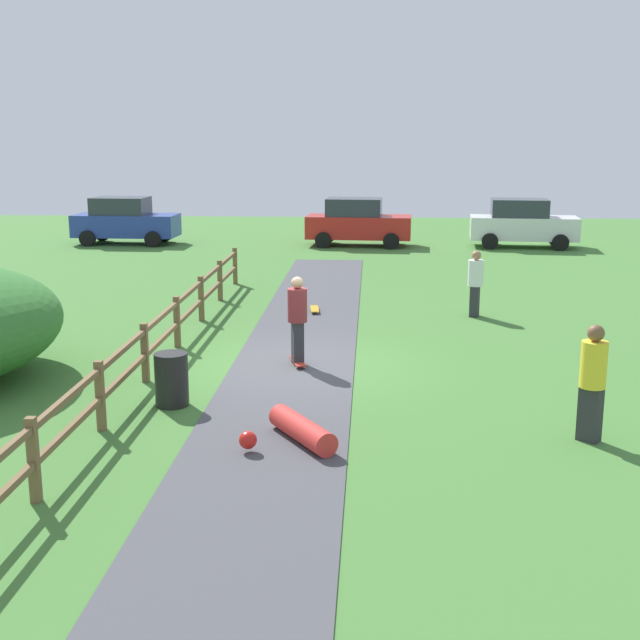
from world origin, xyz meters
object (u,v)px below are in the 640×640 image
at_px(skater_fallen, 298,431).
at_px(parked_car_blue, 125,221).
at_px(bystander_white, 475,281).
at_px(parked_car_red, 358,222).
at_px(skateboard_loose, 315,309).
at_px(bystander_yellow, 593,377).
at_px(trash_bin, 172,379).
at_px(parked_car_white, 522,223).
at_px(skater_riding, 297,316).

xyz_separation_m(skater_fallen, parked_car_blue, (-9.09, 22.31, 0.76)).
xyz_separation_m(bystander_white, parked_car_red, (-3.14, 13.30, 0.06)).
height_order(skater_fallen, bystander_white, bystander_white).
distance_m(parked_car_red, parked_car_blue, 9.57).
xyz_separation_m(skateboard_loose, bystander_yellow, (4.67, -8.86, 0.89)).
bearing_deg(trash_bin, parked_car_blue, 108.28).
height_order(trash_bin, parked_car_red, parked_car_red).
height_order(trash_bin, skater_fallen, trash_bin).
bearing_deg(skater_fallen, skateboard_loose, 92.32).
bearing_deg(bystander_yellow, parked_car_white, 82.76).
bearing_deg(bystander_yellow, skater_riding, 140.56).
distance_m(skater_fallen, bystander_white, 9.74).
height_order(skater_riding, bystander_yellow, skater_riding).
distance_m(skateboard_loose, bystander_white, 4.09).
xyz_separation_m(skater_riding, parked_car_blue, (-8.72, 18.10, -0.04)).
bearing_deg(parked_car_white, bystander_white, -104.54).
bearing_deg(parked_car_white, trash_bin, -114.31).
bearing_deg(parked_car_red, parked_car_white, 0.01).
distance_m(trash_bin, parked_car_red, 20.86).
bearing_deg(skater_fallen, bystander_yellow, 5.00).
distance_m(skateboard_loose, parked_car_white, 15.08).
xyz_separation_m(bystander_yellow, parked_car_red, (-3.81, 21.94, -0.02)).
bearing_deg(parked_car_white, parked_car_blue, -179.99).
bearing_deg(skateboard_loose, skater_riding, -89.94).
height_order(skater_fallen, bystander_yellow, bystander_yellow).
bearing_deg(parked_car_red, skateboard_loose, -93.78).
distance_m(trash_bin, skateboard_loose, 7.84).
height_order(skater_riding, parked_car_red, parked_car_red).
height_order(skater_riding, skateboard_loose, skater_riding).
xyz_separation_m(parked_car_white, parked_car_blue, (-16.17, -0.00, 0.00)).
distance_m(skateboard_loose, parked_car_blue, 15.73).
xyz_separation_m(skater_fallen, bystander_white, (3.63, 9.01, 0.70)).
xyz_separation_m(bystander_white, parked_car_white, (3.45, 13.30, 0.06)).
bearing_deg(bystander_white, parked_car_red, 103.30).
relative_size(skateboard_loose, parked_car_white, 0.19).
relative_size(skater_fallen, parked_car_white, 0.34).
bearing_deg(skater_riding, skateboard_loose, 90.06).
bearing_deg(skater_fallen, bystander_white, 68.05).
bearing_deg(skater_riding, bystander_yellow, -39.44).
xyz_separation_m(trash_bin, parked_car_white, (9.34, 20.67, 0.51)).
bearing_deg(bystander_yellow, skateboard_loose, 117.79).
bearing_deg(skateboard_loose, bystander_white, -3.24).
height_order(skater_riding, parked_car_white, parked_car_white).
height_order(bystander_white, parked_car_blue, parked_car_blue).
distance_m(parked_car_white, parked_car_blue, 16.17).
xyz_separation_m(parked_car_red, parked_car_blue, (-9.57, -0.00, 0.00)).
relative_size(bystander_yellow, parked_car_white, 0.41).
relative_size(trash_bin, parked_car_blue, 0.21).
height_order(skater_fallen, parked_car_blue, parked_car_blue).
xyz_separation_m(bystander_white, parked_car_blue, (-12.72, 13.30, 0.06)).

